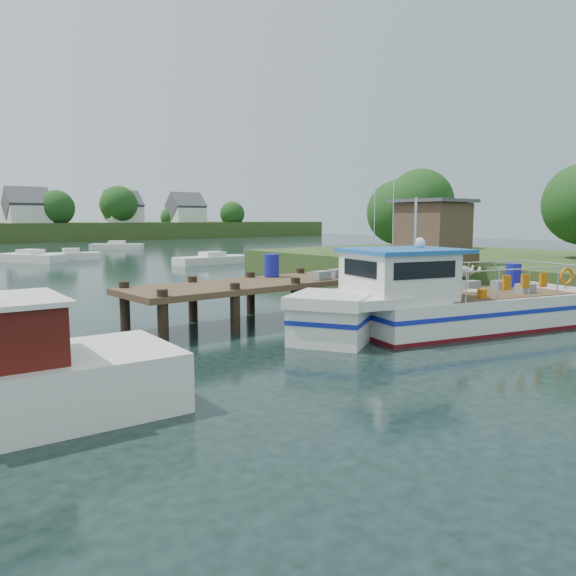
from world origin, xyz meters
TOP-DOWN VIEW (x-y plane):
  - ground_plane at (0.00, 0.00)m, footprint 160.00×160.00m
  - near_shore at (16.88, -0.73)m, footprint 16.00×30.00m
  - dock at (6.51, 0.01)m, footprint 16.60×3.00m
  - lobster_boat at (1.86, -5.17)m, footprint 10.40×5.27m
  - moored_far at (13.93, 47.57)m, footprint 5.88×5.25m
  - moored_b at (3.80, 33.46)m, footprint 4.98×2.76m
  - moored_c at (11.04, 22.23)m, footprint 6.16×2.11m
  - moored_d at (0.58, 33.72)m, footprint 4.73×6.46m

SIDE VIEW (x-z plane):
  - ground_plane at x=0.00m, z-range 0.00..0.00m
  - moored_c at x=11.04m, z-range -0.13..0.85m
  - moored_far at x=13.93m, z-range -0.13..0.88m
  - moored_b at x=3.80m, z-range -0.14..0.91m
  - moored_d at x=0.58m, z-range -0.14..0.92m
  - lobster_boat at x=1.86m, z-range -1.61..3.43m
  - near_shore at x=16.88m, z-range -1.83..5.93m
  - dock at x=6.51m, z-range -0.15..4.63m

